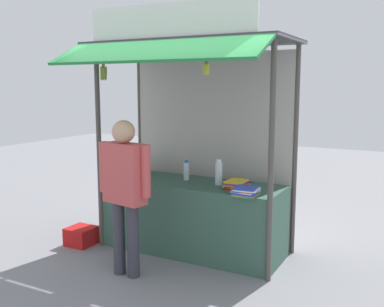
{
  "coord_description": "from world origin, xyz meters",
  "views": [
    {
      "loc": [
        2.49,
        -4.66,
        2.03
      ],
      "look_at": [
        0.0,
        0.0,
        1.21
      ],
      "focal_mm": 41.88,
      "sensor_mm": 36.0,
      "label": 1
    }
  ],
  "objects_px": {
    "water_bottle_center": "(219,173)",
    "plastic_crate": "(81,236)",
    "water_bottle_rear_center": "(186,171)",
    "water_bottle_far_right": "(145,167)",
    "water_bottle_right": "(126,164)",
    "water_bottle_mid_right": "(139,162)",
    "vendor_person": "(125,184)",
    "banana_bunch_rightmost": "(206,68)",
    "magazine_stack_front_left": "(246,191)",
    "banana_bunch_inner_right": "(104,73)",
    "water_bottle_mid_left": "(139,165)",
    "magazine_stack_back_left": "(237,185)"
  },
  "relations": [
    {
      "from": "water_bottle_center",
      "to": "plastic_crate",
      "type": "relative_size",
      "value": 0.94
    },
    {
      "from": "water_bottle_rear_center",
      "to": "water_bottle_far_right",
      "type": "relative_size",
      "value": 0.94
    },
    {
      "from": "water_bottle_center",
      "to": "water_bottle_right",
      "type": "distance_m",
      "value": 1.33
    },
    {
      "from": "water_bottle_mid_right",
      "to": "vendor_person",
      "type": "relative_size",
      "value": 0.17
    },
    {
      "from": "water_bottle_right",
      "to": "banana_bunch_rightmost",
      "type": "distance_m",
      "value": 1.9
    },
    {
      "from": "water_bottle_far_right",
      "to": "water_bottle_right",
      "type": "relative_size",
      "value": 0.85
    },
    {
      "from": "magazine_stack_front_left",
      "to": "banana_bunch_rightmost",
      "type": "height_order",
      "value": "banana_bunch_rightmost"
    },
    {
      "from": "water_bottle_far_right",
      "to": "water_bottle_center",
      "type": "distance_m",
      "value": 1.05
    },
    {
      "from": "water_bottle_far_right",
      "to": "water_bottle_mid_right",
      "type": "height_order",
      "value": "water_bottle_mid_right"
    },
    {
      "from": "banana_bunch_inner_right",
      "to": "plastic_crate",
      "type": "distance_m",
      "value": 2.09
    },
    {
      "from": "water_bottle_mid_left",
      "to": "plastic_crate",
      "type": "relative_size",
      "value": 0.72
    },
    {
      "from": "water_bottle_rear_center",
      "to": "water_bottle_mid_right",
      "type": "xyz_separation_m",
      "value": [
        -0.83,
        0.19,
        0.02
      ]
    },
    {
      "from": "banana_bunch_inner_right",
      "to": "plastic_crate",
      "type": "xyz_separation_m",
      "value": [
        -0.44,
        -0.01,
        -2.05
      ]
    },
    {
      "from": "water_bottle_far_right",
      "to": "vendor_person",
      "type": "xyz_separation_m",
      "value": [
        0.42,
        -1.01,
        0.02
      ]
    },
    {
      "from": "water_bottle_mid_right",
      "to": "water_bottle_center",
      "type": "relative_size",
      "value": 0.93
    },
    {
      "from": "water_bottle_far_right",
      "to": "water_bottle_mid_right",
      "type": "bearing_deg",
      "value": 138.55
    },
    {
      "from": "magazine_stack_front_left",
      "to": "plastic_crate",
      "type": "xyz_separation_m",
      "value": [
        -2.16,
        -0.17,
        -0.79
      ]
    },
    {
      "from": "magazine_stack_front_left",
      "to": "magazine_stack_back_left",
      "type": "bearing_deg",
      "value": 129.95
    },
    {
      "from": "banana_bunch_rightmost",
      "to": "banana_bunch_inner_right",
      "type": "height_order",
      "value": "same"
    },
    {
      "from": "water_bottle_mid_right",
      "to": "water_bottle_right",
      "type": "distance_m",
      "value": 0.27
    },
    {
      "from": "plastic_crate",
      "to": "water_bottle_right",
      "type": "bearing_deg",
      "value": 52.49
    },
    {
      "from": "banana_bunch_inner_right",
      "to": "water_bottle_mid_right",
      "type": "bearing_deg",
      "value": 92.91
    },
    {
      "from": "banana_bunch_rightmost",
      "to": "vendor_person",
      "type": "height_order",
      "value": "banana_bunch_rightmost"
    },
    {
      "from": "water_bottle_rear_center",
      "to": "magazine_stack_front_left",
      "type": "distance_m",
      "value": 1.01
    },
    {
      "from": "plastic_crate",
      "to": "banana_bunch_rightmost",
      "type": "bearing_deg",
      "value": 0.1
    },
    {
      "from": "water_bottle_mid_left",
      "to": "water_bottle_right",
      "type": "xyz_separation_m",
      "value": [
        -0.08,
        -0.18,
        0.04
      ]
    },
    {
      "from": "magazine_stack_front_left",
      "to": "water_bottle_mid_left",
      "type": "bearing_deg",
      "value": 164.18
    },
    {
      "from": "magazine_stack_back_left",
      "to": "banana_bunch_inner_right",
      "type": "xyz_separation_m",
      "value": [
        -1.52,
        -0.41,
        1.25
      ]
    },
    {
      "from": "water_bottle_right",
      "to": "plastic_crate",
      "type": "distance_m",
      "value": 1.08
    },
    {
      "from": "water_bottle_center",
      "to": "banana_bunch_rightmost",
      "type": "height_order",
      "value": "banana_bunch_rightmost"
    },
    {
      "from": "water_bottle_mid_left",
      "to": "water_bottle_center",
      "type": "relative_size",
      "value": 0.76
    },
    {
      "from": "plastic_crate",
      "to": "vendor_person",
      "type": "bearing_deg",
      "value": -24.23
    },
    {
      "from": "magazine_stack_front_left",
      "to": "water_bottle_right",
      "type": "bearing_deg",
      "value": 170.22
    },
    {
      "from": "water_bottle_mid_left",
      "to": "vendor_person",
      "type": "bearing_deg",
      "value": -61.54
    },
    {
      "from": "magazine_stack_back_left",
      "to": "banana_bunch_rightmost",
      "type": "height_order",
      "value": "banana_bunch_rightmost"
    },
    {
      "from": "water_bottle_mid_left",
      "to": "water_bottle_rear_center",
      "type": "xyz_separation_m",
      "value": [
        0.78,
        -0.1,
        0.01
      ]
    },
    {
      "from": "banana_bunch_rightmost",
      "to": "water_bottle_rear_center",
      "type": "bearing_deg",
      "value": 134.27
    },
    {
      "from": "water_bottle_mid_right",
      "to": "water_bottle_right",
      "type": "height_order",
      "value": "water_bottle_right"
    },
    {
      "from": "water_bottle_rear_center",
      "to": "magazine_stack_back_left",
      "type": "xyz_separation_m",
      "value": [
        0.73,
        -0.14,
        -0.07
      ]
    },
    {
      "from": "vendor_person",
      "to": "banana_bunch_inner_right",
      "type": "bearing_deg",
      "value": 152.34
    },
    {
      "from": "magazine_stack_back_left",
      "to": "water_bottle_mid_left",
      "type": "bearing_deg",
      "value": 170.92
    },
    {
      "from": "magazine_stack_back_left",
      "to": "plastic_crate",
      "type": "xyz_separation_m",
      "value": [
        -1.96,
        -0.42,
        -0.8
      ]
    },
    {
      "from": "magazine_stack_back_left",
      "to": "water_bottle_mid_right",
      "type": "bearing_deg",
      "value": 167.99
    },
    {
      "from": "water_bottle_rear_center",
      "to": "water_bottle_right",
      "type": "distance_m",
      "value": 0.87
    },
    {
      "from": "water_bottle_rear_center",
      "to": "magazine_stack_front_left",
      "type": "height_order",
      "value": "water_bottle_rear_center"
    },
    {
      "from": "water_bottle_rear_center",
      "to": "magazine_stack_front_left",
      "type": "xyz_separation_m",
      "value": [
        0.93,
        -0.39,
        -0.07
      ]
    },
    {
      "from": "water_bottle_mid_right",
      "to": "plastic_crate",
      "type": "xyz_separation_m",
      "value": [
        -0.4,
        -0.75,
        -0.88
      ]
    },
    {
      "from": "water_bottle_rear_center",
      "to": "vendor_person",
      "type": "height_order",
      "value": "vendor_person"
    },
    {
      "from": "water_bottle_mid_left",
      "to": "vendor_person",
      "type": "xyz_separation_m",
      "value": [
        0.62,
        -1.14,
        0.03
      ]
    },
    {
      "from": "plastic_crate",
      "to": "water_bottle_mid_left",
      "type": "bearing_deg",
      "value": 55.51
    }
  ]
}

